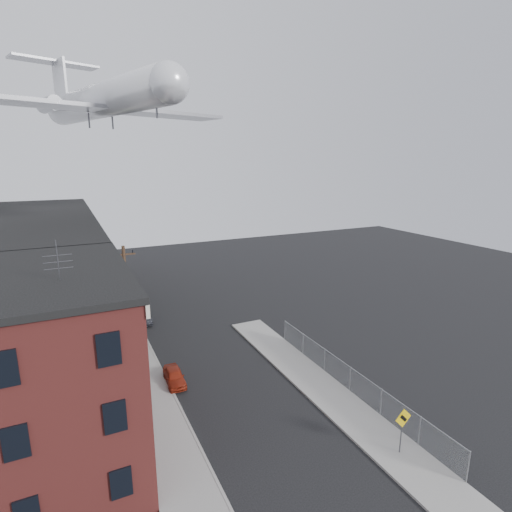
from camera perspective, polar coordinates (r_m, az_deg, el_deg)
The scene contains 19 objects.
ground at distance 23.21m, azimuth 6.57°, elevation -28.70°, with size 120.00×120.00×0.00m, color black.
sidewalk_left at distance 41.58m, azimuth -18.54°, elevation -9.18°, with size 3.00×62.00×0.12m, color gray.
sidewalk_right at distance 29.68m, azimuth 9.55°, elevation -18.23°, with size 3.00×26.00×0.12m, color gray.
curb_left at distance 41.74m, azimuth -16.55°, elevation -8.93°, with size 0.15×62.00×0.14m, color gray.
curb_right at distance 28.96m, azimuth 7.07°, elevation -18.98°, with size 0.15×26.00×0.14m, color gray.
corner_building at distance 23.89m, azimuth -29.82°, elevation -14.23°, with size 10.31×12.30×12.15m.
row_house_a at distance 32.68m, azimuth -28.77°, elevation -6.89°, with size 11.98×7.00×10.30m.
row_house_b at distance 39.36m, azimuth -28.35°, elevation -3.58°, with size 11.98×7.00×10.30m.
row_house_c at distance 46.14m, azimuth -28.06°, elevation -1.24°, with size 11.98×7.00×10.30m.
row_house_d at distance 52.97m, azimuth -27.84°, elevation 0.50°, with size 11.98×7.00×10.30m.
row_house_e at distance 59.84m, azimuth -27.68°, elevation 1.84°, with size 11.98×7.00×10.30m.
chainlink_fence at distance 29.33m, azimuth 13.30°, elevation -16.71°, with size 0.06×18.06×1.90m.
warning_sign at distance 24.36m, azimuth 20.19°, elevation -21.59°, with size 1.10×0.11×2.80m.
utility_pole at distance 34.38m, azimuth -17.94°, elevation -5.69°, with size 1.80×0.26×9.00m.
street_tree at distance 44.20m, azimuth -19.26°, elevation -3.24°, with size 3.22×3.20×5.20m.
car_near at distance 30.37m, azimuth -11.58°, elevation -16.48°, with size 1.27×3.17×1.08m, color maroon.
car_mid at distance 41.42m, azimuth -15.85°, elevation -8.26°, with size 1.28×3.67×1.21m, color black.
car_far at distance 49.20m, azimuth -17.65°, elevation -5.00°, with size 1.50×3.68×1.07m, color slate.
airplane at distance 41.62m, azimuth -21.29°, elevation 20.01°, with size 22.39×25.62×7.42m.
Camera 1 is at (-9.53, -14.38, 15.53)m, focal length 28.00 mm.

